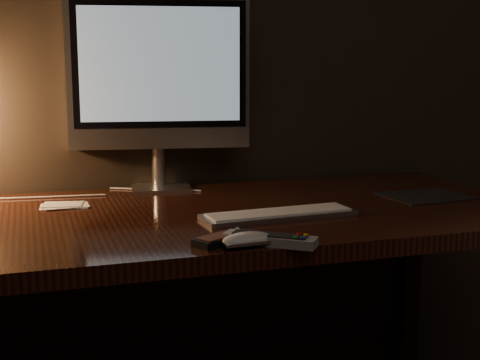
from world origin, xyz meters
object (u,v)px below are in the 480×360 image
object	(u,v)px
keyboard	(279,214)
media_remote	(223,238)
monitor	(159,78)
mouse	(247,241)
tv_remote	(270,239)
desk	(214,253)

from	to	relation	value
keyboard	media_remote	world-z (taller)	media_remote
monitor	mouse	world-z (taller)	monitor
mouse	media_remote	world-z (taller)	media_remote
keyboard	tv_remote	xyz separation A→B (m)	(-0.11, -0.22, 0.00)
desk	monitor	distance (m)	0.52
keyboard	mouse	bearing A→B (deg)	-128.25
monitor	tv_remote	xyz separation A→B (m)	(0.09, -0.66, -0.31)
desk	tv_remote	xyz separation A→B (m)	(0.00, -0.41, 0.14)
tv_remote	keyboard	bearing A→B (deg)	102.20
desk	media_remote	xyz separation A→B (m)	(-0.08, -0.37, 0.14)
monitor	keyboard	bearing A→B (deg)	-56.85
tv_remote	mouse	bearing A→B (deg)	-142.46
keyboard	monitor	bearing A→B (deg)	110.28
desk	mouse	world-z (taller)	mouse
keyboard	mouse	xyz separation A→B (m)	(-0.15, -0.22, 0.00)
desk	keyboard	distance (m)	0.25
keyboard	media_remote	distance (m)	0.27
desk	monitor	xyz separation A→B (m)	(-0.09, 0.26, 0.45)
desk	keyboard	xyz separation A→B (m)	(0.11, -0.18, 0.14)
mouse	keyboard	bearing A→B (deg)	51.15
media_remote	monitor	bearing A→B (deg)	60.96
desk	tv_remote	size ratio (longest dim) A/B	8.92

